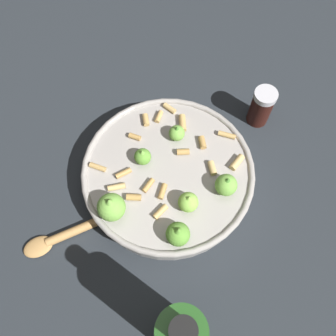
# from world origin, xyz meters

# --- Properties ---
(ground_plane) EXTENTS (2.40, 2.40, 0.00)m
(ground_plane) POSITION_xyz_m (0.00, 0.00, 0.00)
(ground_plane) COLOR #23282D
(cooking_pan) EXTENTS (0.31, 0.31, 0.11)m
(cooking_pan) POSITION_xyz_m (0.00, -0.00, 0.03)
(cooking_pan) COLOR #9E9993
(cooking_pan) RESTS_ON ground
(pepper_shaker) EXTENTS (0.04, 0.04, 0.09)m
(pepper_shaker) POSITION_xyz_m (-0.04, 0.23, 0.04)
(pepper_shaker) COLOR #33140F
(pepper_shaker) RESTS_ON ground
(olive_oil_bottle) EXTENTS (0.06, 0.06, 0.23)m
(olive_oil_bottle) POSITION_xyz_m (0.25, -0.11, 0.09)
(olive_oil_bottle) COLOR #1E4C19
(olive_oil_bottle) RESTS_ON ground
(wooden_spoon) EXTENTS (0.04, 0.25, 0.02)m
(wooden_spoon) POSITION_xyz_m (0.01, -0.18, 0.01)
(wooden_spoon) COLOR #B2844C
(wooden_spoon) RESTS_ON ground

